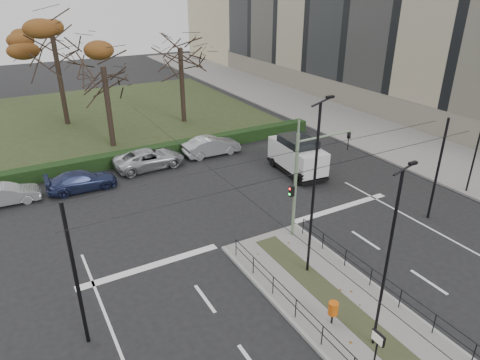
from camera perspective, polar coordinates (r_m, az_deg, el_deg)
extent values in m
plane|color=black|center=(19.95, 10.59, -14.23)|extent=(140.00, 140.00, 0.00)
cube|color=slate|center=(18.58, 15.70, -18.05)|extent=(4.40, 15.00, 0.14)
cube|color=slate|center=(45.71, 10.77, 8.75)|extent=(8.00, 90.00, 0.14)
cube|color=#263118|center=(45.44, -22.67, 7.14)|extent=(38.00, 26.00, 0.10)
cube|color=black|center=(32.69, -19.31, 1.99)|extent=(38.00, 1.00, 1.00)
cube|color=tan|center=(52.50, 19.12, 19.88)|extent=(12.00, 52.00, 18.00)
cube|color=black|center=(48.18, 14.04, 21.20)|extent=(0.10, 50.96, 14.76)
cylinder|color=black|center=(21.28, -0.53, -8.99)|extent=(0.04, 0.04, 0.90)
cylinder|color=black|center=(23.22, 8.41, -6.12)|extent=(0.04, 0.04, 0.90)
cylinder|color=black|center=(16.77, 11.03, -18.56)|extent=(0.04, 13.20, 0.04)
cylinder|color=black|center=(19.18, 20.78, -13.54)|extent=(0.04, 13.20, 0.04)
cylinder|color=black|center=(16.49, -21.04, -12.02)|extent=(0.14, 0.14, 6.00)
cylinder|color=black|center=(26.02, 24.86, 1.18)|extent=(0.14, 0.14, 6.00)
cylinder|color=black|center=(17.76, 9.93, 1.46)|extent=(20.00, 0.02, 0.02)
cylinder|color=black|center=(19.22, 6.23, 3.54)|extent=(20.00, 0.02, 0.02)
cylinder|color=black|center=(13.81, 6.21, -6.47)|extent=(0.02, 34.00, 0.02)
cylinder|color=black|center=(18.39, 24.35, -0.34)|extent=(0.02, 34.00, 0.02)
cylinder|color=slate|center=(21.91, 7.36, -0.88)|extent=(0.18, 0.18, 5.72)
cylinder|color=slate|center=(22.03, 11.42, 5.79)|extent=(3.52, 0.11, 0.11)
imported|color=black|center=(23.20, 14.23, 5.05)|extent=(0.23, 0.25, 0.99)
imported|color=black|center=(21.86, 7.93, 0.29)|extent=(1.28, 2.19, 0.88)
cube|color=black|center=(21.90, 6.91, -1.51)|extent=(0.24, 0.18, 0.55)
sphere|color=#FF0C0C|center=(21.76, 6.70, -1.19)|extent=(0.12, 0.12, 0.12)
sphere|color=#0CE533|center=(21.90, 6.66, -1.88)|extent=(0.12, 0.12, 0.12)
cylinder|color=black|center=(18.12, 12.17, -17.55)|extent=(0.08, 0.08, 0.50)
cylinder|color=#C24F0B|center=(17.79, 12.32, -16.37)|extent=(0.40, 0.40, 0.55)
cylinder|color=black|center=(16.08, 17.53, -21.59)|extent=(0.07, 0.07, 1.90)
cube|color=black|center=(15.48, 17.96, -19.39)|extent=(0.09, 0.52, 0.40)
cube|color=beige|center=(15.45, 17.81, -19.48)|extent=(0.02, 0.46, 0.33)
cylinder|color=black|center=(15.66, 18.94, -10.69)|extent=(0.11, 0.11, 7.10)
cube|color=black|center=(14.23, 22.07, 2.09)|extent=(0.31, 0.12, 0.09)
cylinder|color=black|center=(18.69, 9.75, -1.83)|extent=(0.12, 0.12, 8.04)
cube|color=black|center=(17.53, 11.92, 10.78)|extent=(0.35, 0.14, 0.10)
cylinder|color=black|center=(30.15, 29.37, 5.31)|extent=(0.11, 0.11, 7.65)
imported|color=#A1A4A8|center=(29.83, -28.74, -1.71)|extent=(3.93, 1.57, 1.27)
imported|color=#222A4F|center=(29.81, -20.35, -0.09)|extent=(4.47, 1.92, 1.28)
imported|color=#A1A4A8|center=(31.97, -11.98, 2.79)|extent=(5.18, 2.55, 1.41)
cube|color=silver|center=(30.57, 7.63, 3.27)|extent=(2.48, 5.08, 1.59)
cube|color=black|center=(30.23, 7.73, 4.95)|extent=(2.13, 2.86, 0.74)
cube|color=black|center=(30.95, 7.53, 1.56)|extent=(2.53, 5.18, 0.18)
cylinder|color=black|center=(30.24, 10.80, 0.81)|extent=(0.28, 0.68, 0.66)
cylinder|color=black|center=(29.17, 7.45, 0.13)|extent=(0.28, 0.68, 0.66)
cylinder|color=black|center=(32.71, 7.60, 2.93)|extent=(0.28, 0.68, 0.66)
cylinder|color=black|center=(31.73, 4.41, 2.37)|extent=(0.28, 0.68, 0.66)
cylinder|color=black|center=(43.65, -22.84, 12.07)|extent=(0.44, 0.44, 8.13)
ellipsoid|color=#522F12|center=(43.06, -23.77, 17.31)|extent=(8.53, 8.53, 5.11)
cylinder|color=black|center=(41.60, -7.72, 12.35)|extent=(0.44, 0.44, 6.92)
cylinder|color=black|center=(36.28, -17.14, 9.23)|extent=(0.44, 0.44, 6.44)
imported|color=#A1A4A8|center=(33.76, -3.80, 4.56)|extent=(4.52, 1.59, 1.49)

